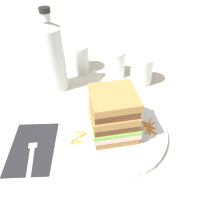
{
  "coord_description": "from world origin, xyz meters",
  "views": [
    {
      "loc": [
        -0.05,
        -0.4,
        0.44
      ],
      "look_at": [
        0.01,
        0.04,
        0.05
      ],
      "focal_mm": 37.58,
      "sensor_mm": 36.0,
      "label": 1
    }
  ],
  "objects_px": {
    "sandwich": "(114,115)",
    "empty_tumbler_1": "(78,58)",
    "napkin_dark": "(32,148)",
    "water_bottle": "(53,56)",
    "knife": "(177,125)",
    "main_plate": "(113,134)",
    "juice_glass": "(142,71)",
    "empty_tumbler_0": "(115,63)",
    "fork": "(31,154)",
    "side_plate": "(218,106)"
  },
  "relations": [
    {
      "from": "water_bottle",
      "to": "side_plate",
      "type": "height_order",
      "value": "water_bottle"
    },
    {
      "from": "sandwich",
      "to": "empty_tumbler_1",
      "type": "relative_size",
      "value": 1.27
    },
    {
      "from": "sandwich",
      "to": "side_plate",
      "type": "relative_size",
      "value": 0.67
    },
    {
      "from": "empty_tumbler_0",
      "to": "side_plate",
      "type": "distance_m",
      "value": 0.35
    },
    {
      "from": "napkin_dark",
      "to": "empty_tumbler_0",
      "type": "distance_m",
      "value": 0.39
    },
    {
      "from": "napkin_dark",
      "to": "water_bottle",
      "type": "height_order",
      "value": "water_bottle"
    },
    {
      "from": "empty_tumbler_1",
      "to": "side_plate",
      "type": "relative_size",
      "value": 0.53
    },
    {
      "from": "empty_tumbler_0",
      "to": "side_plate",
      "type": "bearing_deg",
      "value": -37.92
    },
    {
      "from": "sandwich",
      "to": "empty_tumbler_0",
      "type": "height_order",
      "value": "sandwich"
    },
    {
      "from": "juice_glass",
      "to": "side_plate",
      "type": "xyz_separation_m",
      "value": [
        0.2,
        -0.16,
        -0.04
      ]
    },
    {
      "from": "water_bottle",
      "to": "fork",
      "type": "bearing_deg",
      "value": -100.3
    },
    {
      "from": "sandwich",
      "to": "knife",
      "type": "xyz_separation_m",
      "value": [
        0.17,
        0.02,
        -0.07
      ]
    },
    {
      "from": "fork",
      "to": "sandwich",
      "type": "bearing_deg",
      "value": 11.08
    },
    {
      "from": "empty_tumbler_0",
      "to": "knife",
      "type": "bearing_deg",
      "value": -64.04
    },
    {
      "from": "sandwich",
      "to": "fork",
      "type": "distance_m",
      "value": 0.22
    },
    {
      "from": "main_plate",
      "to": "side_plate",
      "type": "relative_size",
      "value": 1.53
    },
    {
      "from": "main_plate",
      "to": "sandwich",
      "type": "relative_size",
      "value": 2.28
    },
    {
      "from": "empty_tumbler_1",
      "to": "juice_glass",
      "type": "bearing_deg",
      "value": -26.96
    },
    {
      "from": "sandwich",
      "to": "water_bottle",
      "type": "bearing_deg",
      "value": 122.51
    },
    {
      "from": "empty_tumbler_0",
      "to": "side_plate",
      "type": "xyz_separation_m",
      "value": [
        0.28,
        -0.21,
        -0.04
      ]
    },
    {
      "from": "main_plate",
      "to": "sandwich",
      "type": "distance_m",
      "value": 0.06
    },
    {
      "from": "sandwich",
      "to": "empty_tumbler_1",
      "type": "bearing_deg",
      "value": 103.61
    },
    {
      "from": "napkin_dark",
      "to": "side_plate",
      "type": "relative_size",
      "value": 0.94
    },
    {
      "from": "sandwich",
      "to": "knife",
      "type": "bearing_deg",
      "value": 5.35
    },
    {
      "from": "fork",
      "to": "knife",
      "type": "height_order",
      "value": "fork"
    },
    {
      "from": "sandwich",
      "to": "fork",
      "type": "xyz_separation_m",
      "value": [
        -0.2,
        -0.04,
        -0.07
      ]
    },
    {
      "from": "sandwich",
      "to": "napkin_dark",
      "type": "height_order",
      "value": "sandwich"
    },
    {
      "from": "knife",
      "to": "water_bottle",
      "type": "bearing_deg",
      "value": 145.95
    },
    {
      "from": "napkin_dark",
      "to": "knife",
      "type": "relative_size",
      "value": 0.83
    },
    {
      "from": "water_bottle",
      "to": "side_plate",
      "type": "bearing_deg",
      "value": -19.15
    },
    {
      "from": "knife",
      "to": "empty_tumbler_1",
      "type": "relative_size",
      "value": 2.14
    },
    {
      "from": "water_bottle",
      "to": "empty_tumbler_0",
      "type": "bearing_deg",
      "value": 15.06
    },
    {
      "from": "knife",
      "to": "main_plate",
      "type": "bearing_deg",
      "value": -174.54
    },
    {
      "from": "juice_glass",
      "to": "water_bottle",
      "type": "bearing_deg",
      "value": 179.34
    },
    {
      "from": "sandwich",
      "to": "napkin_dark",
      "type": "bearing_deg",
      "value": -175.18
    },
    {
      "from": "water_bottle",
      "to": "empty_tumbler_1",
      "type": "distance_m",
      "value": 0.14
    },
    {
      "from": "juice_glass",
      "to": "napkin_dark",
      "type": "bearing_deg",
      "value": -142.26
    },
    {
      "from": "main_plate",
      "to": "napkin_dark",
      "type": "distance_m",
      "value": 0.2
    },
    {
      "from": "empty_tumbler_1",
      "to": "fork",
      "type": "bearing_deg",
      "value": -107.59
    },
    {
      "from": "empty_tumbler_0",
      "to": "empty_tumbler_1",
      "type": "distance_m",
      "value": 0.13
    },
    {
      "from": "fork",
      "to": "empty_tumbler_0",
      "type": "relative_size",
      "value": 1.87
    },
    {
      "from": "napkin_dark",
      "to": "knife",
      "type": "distance_m",
      "value": 0.38
    },
    {
      "from": "napkin_dark",
      "to": "juice_glass",
      "type": "xyz_separation_m",
      "value": [
        0.32,
        0.25,
        0.04
      ]
    },
    {
      "from": "fork",
      "to": "side_plate",
      "type": "relative_size",
      "value": 0.94
    },
    {
      "from": "water_bottle",
      "to": "empty_tumbler_0",
      "type": "height_order",
      "value": "water_bottle"
    },
    {
      "from": "main_plate",
      "to": "knife",
      "type": "height_order",
      "value": "main_plate"
    },
    {
      "from": "sandwich",
      "to": "water_bottle",
      "type": "relative_size",
      "value": 0.48
    },
    {
      "from": "main_plate",
      "to": "juice_glass",
      "type": "bearing_deg",
      "value": 62.38
    },
    {
      "from": "side_plate",
      "to": "napkin_dark",
      "type": "bearing_deg",
      "value": -170.12
    },
    {
      "from": "empty_tumbler_1",
      "to": "water_bottle",
      "type": "bearing_deg",
      "value": -124.55
    }
  ]
}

